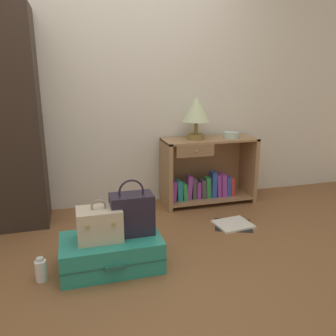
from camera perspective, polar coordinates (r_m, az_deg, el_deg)
ground_plane at (r=2.48m, az=-2.51°, el=-17.57°), size 9.00×9.00×0.00m
back_wall at (r=3.56m, az=-8.60°, el=14.41°), size 6.40×0.10×2.60m
bookshelf at (r=3.69m, az=6.43°, el=-0.79°), size 0.98×0.39×0.70m
table_lamp at (r=3.52m, az=4.76°, el=9.42°), size 0.29×0.29×0.43m
bowl at (r=3.69m, az=10.44°, el=5.46°), size 0.16×0.16×0.06m
suitcase_large at (r=2.56m, az=-9.42°, el=-13.71°), size 0.72×0.44×0.23m
train_case at (r=2.45m, az=-11.35°, el=-9.14°), size 0.31×0.22×0.30m
handbag at (r=2.49m, az=-6.04°, el=-7.55°), size 0.31×0.18×0.41m
bottle at (r=2.55m, az=-20.43°, el=-15.68°), size 0.08×0.08×0.17m
open_book_on_floor at (r=3.26m, az=10.81°, el=-9.23°), size 0.42×0.40×0.02m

